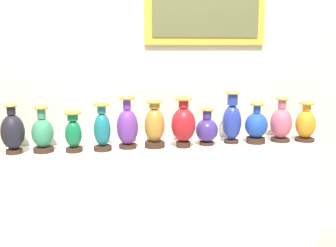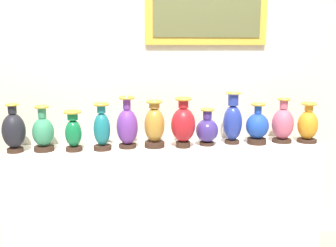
# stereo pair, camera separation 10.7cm
# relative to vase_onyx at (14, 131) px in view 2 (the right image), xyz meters

# --- Properties ---
(display_shelf) EXTENTS (2.51, 0.40, 0.96)m
(display_shelf) POSITION_rel_vase_onyx_xyz_m (1.16, 0.01, -0.64)
(display_shelf) COLOR silver
(display_shelf) RESTS_ON ground_plane
(back_wall) EXTENTS (4.28, 0.14, 2.79)m
(back_wall) POSITION_rel_vase_onyx_xyz_m (1.17, 0.27, 0.29)
(back_wall) COLOR beige
(back_wall) RESTS_ON ground_plane
(vase_onyx) EXTENTS (0.17, 0.17, 0.36)m
(vase_onyx) POSITION_rel_vase_onyx_xyz_m (0.00, 0.00, 0.00)
(vase_onyx) COLOR #382319
(vase_onyx) RESTS_ON display_shelf
(vase_jade) EXTENTS (0.16, 0.16, 0.35)m
(vase_jade) POSITION_rel_vase_onyx_xyz_m (0.21, 0.01, -0.02)
(vase_jade) COLOR #382319
(vase_jade) RESTS_ON display_shelf
(vase_emerald) EXTENTS (0.13, 0.13, 0.31)m
(vase_emerald) POSITION_rel_vase_onyx_xyz_m (0.43, -0.03, -0.01)
(vase_emerald) COLOR #382319
(vase_emerald) RESTS_ON display_shelf
(vase_teal) EXTENTS (0.13, 0.13, 0.36)m
(vase_teal) POSITION_rel_vase_onyx_xyz_m (0.64, -0.04, 0.00)
(vase_teal) COLOR #382319
(vase_teal) RESTS_ON display_shelf
(vase_violet) EXTENTS (0.16, 0.16, 0.40)m
(vase_violet) POSITION_rel_vase_onyx_xyz_m (0.84, 0.00, 0.01)
(vase_violet) COLOR #382319
(vase_violet) RESTS_ON display_shelf
(vase_ochre) EXTENTS (0.16, 0.16, 0.37)m
(vase_ochre) POSITION_rel_vase_onyx_xyz_m (1.05, -0.01, 0.01)
(vase_ochre) COLOR #382319
(vase_ochre) RESTS_ON display_shelf
(vase_crimson) EXTENTS (0.19, 0.19, 0.39)m
(vase_crimson) POSITION_rel_vase_onyx_xyz_m (1.27, -0.05, 0.02)
(vase_crimson) COLOR #382319
(vase_crimson) RESTS_ON display_shelf
(vase_indigo) EXTENTS (0.18, 0.18, 0.30)m
(vase_indigo) POSITION_rel_vase_onyx_xyz_m (1.47, -0.02, -0.04)
(vase_indigo) COLOR #382319
(vase_indigo) RESTS_ON display_shelf
(vase_cobalt) EXTENTS (0.15, 0.15, 0.42)m
(vase_cobalt) POSITION_rel_vase_onyx_xyz_m (1.69, 0.01, 0.02)
(vase_cobalt) COLOR #382319
(vase_cobalt) RESTS_ON display_shelf
(vase_sapphire) EXTENTS (0.18, 0.18, 0.33)m
(vase_sapphire) POSITION_rel_vase_onyx_xyz_m (1.88, -0.04, -0.02)
(vase_sapphire) COLOR #382319
(vase_sapphire) RESTS_ON display_shelf
(vase_rose) EXTENTS (0.18, 0.18, 0.37)m
(vase_rose) POSITION_rel_vase_onyx_xyz_m (2.11, -0.02, -0.01)
(vase_rose) COLOR #382319
(vase_rose) RESTS_ON display_shelf
(vase_amber) EXTENTS (0.16, 0.16, 0.33)m
(vase_amber) POSITION_rel_vase_onyx_xyz_m (2.31, -0.05, -0.02)
(vase_amber) COLOR #382319
(vase_amber) RESTS_ON display_shelf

